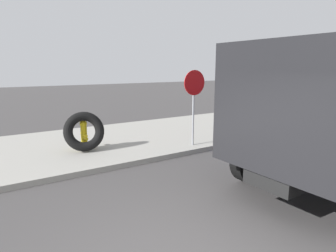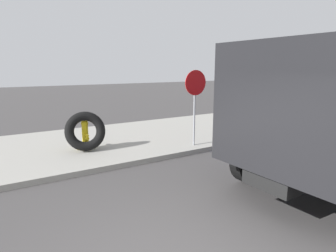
% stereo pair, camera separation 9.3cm
% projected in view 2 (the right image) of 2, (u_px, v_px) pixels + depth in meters
% --- Properties ---
extents(sidewalk_curb, '(36.00, 5.00, 0.15)m').
position_uv_depth(sidewalk_curb, '(65.00, 148.00, 8.99)').
color(sidewalk_curb, '#99968E').
rests_on(sidewalk_curb, ground).
extents(fire_hydrant, '(0.21, 0.48, 0.89)m').
position_uv_depth(fire_hydrant, '(85.00, 133.00, 8.53)').
color(fire_hydrant, yellow).
rests_on(fire_hydrant, sidewalk_curb).
extents(loose_tire, '(1.24, 0.77, 1.18)m').
position_uv_depth(loose_tire, '(85.00, 131.00, 8.31)').
color(loose_tire, black).
rests_on(loose_tire, sidewalk_curb).
extents(stop_sign, '(0.76, 0.08, 2.34)m').
position_uv_depth(stop_sign, '(195.00, 94.00, 8.71)').
color(stop_sign, gray).
rests_on(stop_sign, sidewalk_curb).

